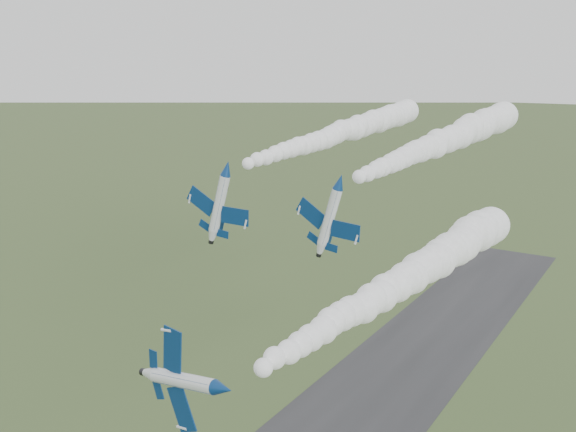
% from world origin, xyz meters
% --- Properties ---
extents(jet_lead, '(4.07, 11.92, 9.71)m').
position_xyz_m(jet_lead, '(12.21, -8.76, 32.55)').
color(jet_lead, silver).
extents(smoke_trail_jet_lead, '(11.83, 59.17, 5.67)m').
position_xyz_m(smoke_trail_jet_lead, '(15.83, 22.94, 33.97)').
color(smoke_trail_jet_lead, white).
extents(jet_pair_left, '(10.15, 12.59, 3.88)m').
position_xyz_m(jet_pair_left, '(-10.23, 21.51, 45.33)').
color(jet_pair_left, silver).
extents(smoke_trail_jet_pair_left, '(9.36, 73.73, 5.49)m').
position_xyz_m(smoke_trail_jet_pair_left, '(-12.36, 61.07, 46.89)').
color(smoke_trail_jet_pair_left, white).
extents(jet_pair_right, '(9.18, 11.42, 3.59)m').
position_xyz_m(jet_pair_right, '(7.53, 20.80, 45.30)').
color(jet_pair_right, silver).
extents(smoke_trail_jet_pair_right, '(9.65, 62.18, 5.56)m').
position_xyz_m(smoke_trail_jet_pair_right, '(9.60, 54.00, 47.32)').
color(smoke_trail_jet_pair_right, white).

